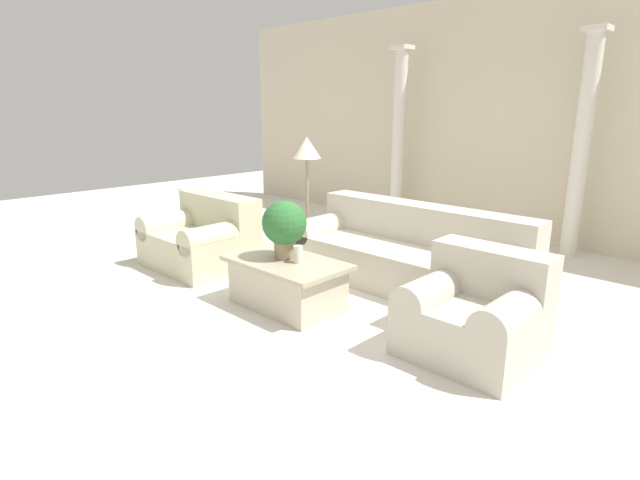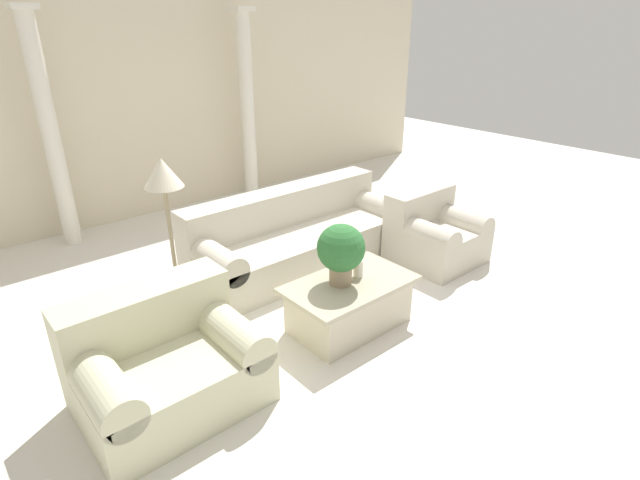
# 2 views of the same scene
# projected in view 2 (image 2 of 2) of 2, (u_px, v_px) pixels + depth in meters

# --- Properties ---
(ground_plane) EXTENTS (16.00, 16.00, 0.00)m
(ground_plane) POSITION_uv_depth(u_px,v_px,m) (323.00, 301.00, 4.75)
(ground_plane) COLOR silver
(wall_back) EXTENTS (10.00, 0.06, 3.20)m
(wall_back) POSITION_uv_depth(u_px,v_px,m) (153.00, 91.00, 6.42)
(wall_back) COLOR beige
(wall_back) RESTS_ON ground_plane
(sofa_long) EXTENTS (2.43, 0.91, 0.79)m
(sofa_long) POSITION_uv_depth(u_px,v_px,m) (297.00, 236.00, 5.38)
(sofa_long) COLOR beige
(sofa_long) RESTS_ON ground_plane
(loveseat) EXTENTS (1.17, 0.91, 0.79)m
(loveseat) POSITION_uv_depth(u_px,v_px,m) (165.00, 361.00, 3.41)
(loveseat) COLOR beige
(loveseat) RESTS_ON ground_plane
(coffee_table) EXTENTS (1.10, 0.66, 0.44)m
(coffee_table) POSITION_uv_depth(u_px,v_px,m) (349.00, 304.00, 4.28)
(coffee_table) COLOR beige
(coffee_table) RESTS_ON ground_plane
(potted_plant) EXTENTS (0.40, 0.40, 0.52)m
(potted_plant) POSITION_uv_depth(u_px,v_px,m) (341.00, 250.00, 4.06)
(potted_plant) COLOR #937F60
(potted_plant) RESTS_ON coffee_table
(pillar_candle) EXTENTS (0.08, 0.08, 0.15)m
(pillar_candle) POSITION_uv_depth(u_px,v_px,m) (358.00, 269.00, 4.25)
(pillar_candle) COLOR silver
(pillar_candle) RESTS_ON coffee_table
(floor_lamp) EXTENTS (0.33, 0.33, 1.43)m
(floor_lamp) POSITION_uv_depth(u_px,v_px,m) (164.00, 184.00, 4.14)
(floor_lamp) COLOR gray
(floor_lamp) RESTS_ON ground_plane
(column_left) EXTENTS (0.26, 0.26, 2.60)m
(column_left) POSITION_uv_depth(u_px,v_px,m) (50.00, 132.00, 5.45)
(column_left) COLOR silver
(column_left) RESTS_ON ground_plane
(column_right) EXTENTS (0.26, 0.26, 2.60)m
(column_right) POSITION_uv_depth(u_px,v_px,m) (247.00, 107.00, 6.96)
(column_right) COLOR silver
(column_right) RESTS_ON ground_plane
(armchair) EXTENTS (0.88, 0.84, 0.76)m
(armchair) POSITION_uv_depth(u_px,v_px,m) (434.00, 232.00, 5.46)
(armchair) COLOR beige
(armchair) RESTS_ON ground_plane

